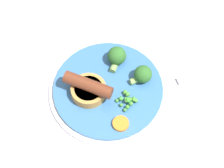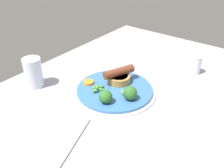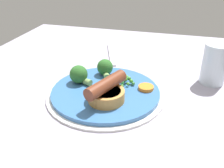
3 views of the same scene
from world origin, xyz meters
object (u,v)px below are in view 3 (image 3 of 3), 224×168
object	(u,v)px
dinner_plate	(105,93)
drinking_glass	(215,64)
broccoli_floret_far	(105,67)
fork	(111,54)
broccoli_floret_near	(79,75)
carrot_slice_1	(146,88)
pea_pile	(124,80)
sausage_pudding	(106,92)

from	to	relation	value
dinner_plate	drinking_glass	bearing A→B (deg)	118.68
broccoli_floret_far	fork	xyz separation A→B (cm)	(-16.79, -2.92, -3.06)
dinner_plate	drinking_glass	size ratio (longest dim) A/B	2.67
broccoli_floret_near	fork	bearing A→B (deg)	-75.11
drinking_glass	dinner_plate	bearing A→B (deg)	-61.32
dinner_plate	carrot_slice_1	size ratio (longest dim) A/B	7.68
broccoli_floret_far	drinking_glass	world-z (taller)	drinking_glass
carrot_slice_1	fork	size ratio (longest dim) A/B	0.20
pea_pile	broccoli_floret_far	world-z (taller)	broccoli_floret_far
sausage_pudding	pea_pile	distance (cm)	8.88
broccoli_floret_near	carrot_slice_1	bearing A→B (deg)	-157.12
pea_pile	fork	size ratio (longest dim) A/B	0.29
fork	drinking_glass	distance (cm)	31.81
broccoli_floret_near	carrot_slice_1	world-z (taller)	broccoli_floret_near
fork	drinking_glass	size ratio (longest dim) A/B	1.78
pea_pile	drinking_glass	size ratio (longest dim) A/B	0.51
broccoli_floret_far	broccoli_floret_near	bearing A→B (deg)	115.22
pea_pile	fork	xyz separation A→B (cm)	(-20.17, -8.76, -2.10)
pea_pile	carrot_slice_1	bearing A→B (deg)	74.69
carrot_slice_1	drinking_glass	xyz separation A→B (cm)	(-10.31, 15.14, 3.26)
sausage_pudding	fork	size ratio (longest dim) A/B	0.62
dinner_plate	carrot_slice_1	world-z (taller)	carrot_slice_1
sausage_pudding	carrot_slice_1	bearing A→B (deg)	156.01
dinner_plate	fork	distance (cm)	25.06
sausage_pudding	broccoli_floret_far	world-z (taller)	sausage_pudding
broccoli_floret_near	drinking_glass	xyz separation A→B (cm)	(-11.26, 31.17, 1.57)
sausage_pudding	carrot_slice_1	size ratio (longest dim) A/B	3.16
broccoli_floret_far	fork	world-z (taller)	broccoli_floret_far
broccoli_floret_far	carrot_slice_1	bearing A→B (deg)	-138.85
broccoli_floret_far	fork	bearing A→B (deg)	-15.64
carrot_slice_1	sausage_pudding	bearing A→B (deg)	-46.42
sausage_pudding	drinking_glass	size ratio (longest dim) A/B	1.10
dinner_plate	broccoli_floret_near	distance (cm)	7.94
sausage_pudding	broccoli_floret_near	distance (cm)	10.55
broccoli_floret_far	carrot_slice_1	world-z (taller)	broccoli_floret_far
sausage_pudding	drinking_glass	world-z (taller)	drinking_glass
sausage_pudding	dinner_plate	bearing A→B (deg)	-138.62
pea_pile	drinking_glass	distance (cm)	22.55
dinner_plate	broccoli_floret_near	size ratio (longest dim) A/B	5.04
pea_pile	carrot_slice_1	size ratio (longest dim) A/B	1.46
pea_pile	drinking_glass	world-z (taller)	drinking_glass
pea_pile	fork	distance (cm)	22.08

